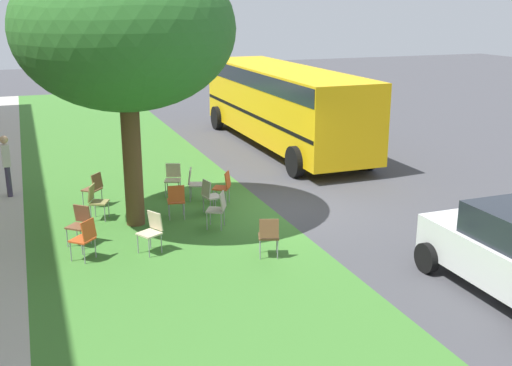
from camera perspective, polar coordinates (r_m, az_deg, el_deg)
The scene contains 17 objects.
ground at distance 15.83m, azimuth 2.35°, elevation -2.49°, with size 80.00×80.00×0.00m, color #424247.
grass_verge at distance 14.94m, azimuth -9.05°, elevation -3.85°, with size 48.00×6.00×0.01m, color #3D752D.
street_tree at distance 14.24m, azimuth -12.06°, elevation 13.72°, with size 4.91×4.91×6.38m.
chair_0 at distance 17.04m, azimuth -7.70°, elevation 0.56°, with size 0.54×0.54×0.88m.
chair_1 at distance 15.41m, azimuth -4.27°, elevation -1.03°, with size 0.49×0.50×0.88m.
chair_2 at distance 16.53m, azimuth -14.78°, elevation -0.34°, with size 0.59×0.59×0.88m.
chair_3 at distance 15.12m, azimuth -7.41°, elevation -1.46°, with size 0.48×0.48×0.88m.
chair_4 at distance 13.09m, azimuth -15.57°, elevation -4.80°, with size 0.59×0.59×0.88m.
chair_5 at distance 13.96m, azimuth -16.01°, elevation -3.50°, with size 0.59×0.59×0.88m.
chair_6 at distance 13.20m, azimuth -9.65°, elevation -4.24°, with size 0.56×0.57×0.88m.
chair_7 at distance 16.14m, azimuth -3.00°, elevation -0.21°, with size 0.57×0.58×0.88m.
chair_8 at distance 16.52m, azimuth -5.78°, elevation 0.13°, with size 0.53×0.53×0.88m.
chair_9 at distance 15.47m, azimuth -14.60°, elevation -1.46°, with size 0.54×0.55×0.88m.
chair_10 at distance 12.74m, azimuth 1.19°, elevation -4.76°, with size 0.54×0.53×0.88m.
chair_11 at distance 14.42m, azimuth -3.50°, elevation -2.24°, with size 0.56×0.57×0.88m.
school_bus at distance 22.56m, azimuth 2.45°, elevation 7.77°, with size 10.40×2.80×2.88m.
pedestrian_1 at distance 18.05m, azimuth -22.11°, elevation 1.71°, with size 0.37×0.23×1.69m.
Camera 1 is at (-13.78, 5.90, 5.09)m, focal length 43.17 mm.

